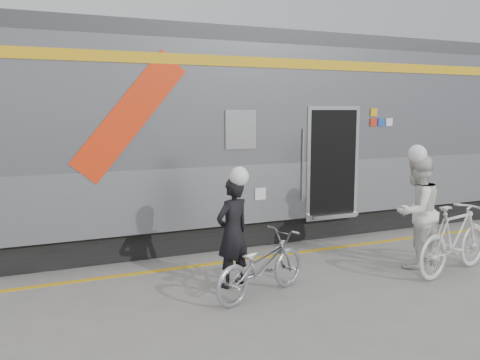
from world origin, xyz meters
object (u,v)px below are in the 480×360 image
bicycle_left (261,265)px  woman (416,211)px  man (233,232)px  bicycle_right (455,239)px

bicycle_left → woman: bearing=-106.9°
man → bicycle_right: (3.46, -0.90, -0.25)m
man → bicycle_left: man is taller
woman → bicycle_right: (0.30, -0.55, -0.37)m
woman → bicycle_right: 0.73m
bicycle_right → bicycle_left: bearing=70.4°
bicycle_left → bicycle_right: (3.26, -0.35, 0.12)m
bicycle_left → bicycle_right: bicycle_right is taller
man → bicycle_right: 3.58m
man → woman: size_ratio=0.87×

